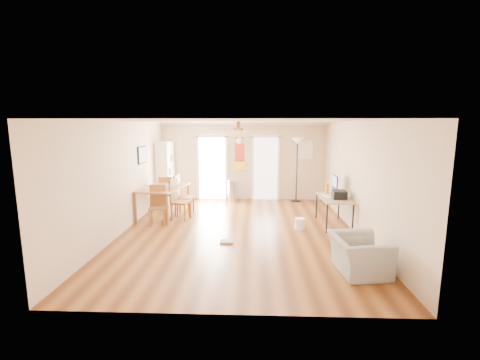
{
  "coord_description": "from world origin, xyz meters",
  "views": [
    {
      "loc": [
        0.32,
        -7.58,
        2.53
      ],
      "look_at": [
        0.0,
        0.6,
        1.15
      ],
      "focal_mm": 24.76,
      "sensor_mm": 36.0,
      "label": 1
    }
  ],
  "objects_px": {
    "trash_can": "(233,191)",
    "printer": "(339,194)",
    "dining_chair_right_a": "(184,195)",
    "armchair": "(359,255)",
    "torchiere_lamp": "(297,170)",
    "wastebasket_a": "(300,224)",
    "dining_chair_far": "(166,192)",
    "dining_table": "(164,201)",
    "computer_desk": "(333,211)",
    "dining_chair_right_b": "(181,200)",
    "dining_chair_near": "(157,205)",
    "bookshelf": "(165,172)"
  },
  "relations": [
    {
      "from": "dining_table",
      "to": "printer",
      "type": "distance_m",
      "value": 4.69
    },
    {
      "from": "trash_can",
      "to": "printer",
      "type": "distance_m",
      "value": 3.93
    },
    {
      "from": "dining_chair_right_b",
      "to": "trash_can",
      "type": "height_order",
      "value": "dining_chair_right_b"
    },
    {
      "from": "trash_can",
      "to": "armchair",
      "type": "distance_m",
      "value": 5.86
    },
    {
      "from": "dining_table",
      "to": "wastebasket_a",
      "type": "relative_size",
      "value": 5.91
    },
    {
      "from": "printer",
      "to": "dining_chair_near",
      "type": "bearing_deg",
      "value": -176.76
    },
    {
      "from": "dining_chair_near",
      "to": "armchair",
      "type": "bearing_deg",
      "value": -41.48
    },
    {
      "from": "bookshelf",
      "to": "torchiere_lamp",
      "type": "xyz_separation_m",
      "value": [
        4.29,
        0.22,
        0.06
      ]
    },
    {
      "from": "trash_can",
      "to": "wastebasket_a",
      "type": "relative_size",
      "value": 2.51
    },
    {
      "from": "trash_can",
      "to": "wastebasket_a",
      "type": "height_order",
      "value": "trash_can"
    },
    {
      "from": "dining_chair_right_a",
      "to": "wastebasket_a",
      "type": "distance_m",
      "value": 3.33
    },
    {
      "from": "dining_chair_near",
      "to": "dining_table",
      "type": "bearing_deg",
      "value": 83.93
    },
    {
      "from": "dining_table",
      "to": "trash_can",
      "type": "relative_size",
      "value": 2.35
    },
    {
      "from": "dining_chair_near",
      "to": "dining_chair_right_a",
      "type": "bearing_deg",
      "value": 51.97
    },
    {
      "from": "dining_table",
      "to": "dining_chair_right_a",
      "type": "height_order",
      "value": "dining_chair_right_a"
    },
    {
      "from": "wastebasket_a",
      "to": "computer_desk",
      "type": "bearing_deg",
      "value": 23.26
    },
    {
      "from": "bookshelf",
      "to": "trash_can",
      "type": "relative_size",
      "value": 2.8
    },
    {
      "from": "dining_chair_near",
      "to": "computer_desk",
      "type": "relative_size",
      "value": 0.73
    },
    {
      "from": "trash_can",
      "to": "printer",
      "type": "bearing_deg",
      "value": -44.2
    },
    {
      "from": "bookshelf",
      "to": "dining_chair_right_a",
      "type": "distance_m",
      "value": 1.87
    },
    {
      "from": "computer_desk",
      "to": "wastebasket_a",
      "type": "xyz_separation_m",
      "value": [
        -0.89,
        -0.38,
        -0.22
      ]
    },
    {
      "from": "dining_chair_right_a",
      "to": "armchair",
      "type": "distance_m",
      "value": 5.17
    },
    {
      "from": "dining_chair_right_b",
      "to": "dining_chair_far",
      "type": "xyz_separation_m",
      "value": [
        -0.72,
        1.23,
        -0.05
      ]
    },
    {
      "from": "dining_chair_right_a",
      "to": "dining_chair_near",
      "type": "height_order",
      "value": "dining_chair_right_a"
    },
    {
      "from": "dining_chair_right_a",
      "to": "armchair",
      "type": "xyz_separation_m",
      "value": [
        3.75,
        -3.55,
        -0.24
      ]
    },
    {
      "from": "dining_chair_right_a",
      "to": "trash_can",
      "type": "xyz_separation_m",
      "value": [
        1.25,
        1.75,
        -0.21
      ]
    },
    {
      "from": "dining_chair_right_a",
      "to": "torchiere_lamp",
      "type": "relative_size",
      "value": 0.54
    },
    {
      "from": "dining_chair_far",
      "to": "computer_desk",
      "type": "distance_m",
      "value": 4.94
    },
    {
      "from": "dining_chair_right_a",
      "to": "dining_chair_near",
      "type": "bearing_deg",
      "value": 157.3
    },
    {
      "from": "bookshelf",
      "to": "computer_desk",
      "type": "relative_size",
      "value": 1.46
    },
    {
      "from": "trash_can",
      "to": "printer",
      "type": "height_order",
      "value": "printer"
    },
    {
      "from": "wastebasket_a",
      "to": "dining_table",
      "type": "bearing_deg",
      "value": 163.45
    },
    {
      "from": "dining_chair_far",
      "to": "printer",
      "type": "bearing_deg",
      "value": 150.47
    },
    {
      "from": "dining_chair_far",
      "to": "computer_desk",
      "type": "relative_size",
      "value": 0.72
    },
    {
      "from": "dining_chair_far",
      "to": "torchiere_lamp",
      "type": "xyz_separation_m",
      "value": [
        4.08,
        1.02,
        0.56
      ]
    },
    {
      "from": "dining_chair_right_a",
      "to": "dining_chair_near",
      "type": "relative_size",
      "value": 1.13
    },
    {
      "from": "armchair",
      "to": "dining_chair_far",
      "type": "bearing_deg",
      "value": 40.23
    },
    {
      "from": "dining_table",
      "to": "computer_desk",
      "type": "height_order",
      "value": "dining_table"
    },
    {
      "from": "printer",
      "to": "dining_chair_right_b",
      "type": "bearing_deg",
      "value": 176.7
    },
    {
      "from": "torchiere_lamp",
      "to": "dining_table",
      "type": "bearing_deg",
      "value": -153.89
    },
    {
      "from": "dining_chair_near",
      "to": "armchair",
      "type": "relative_size",
      "value": 1.02
    },
    {
      "from": "dining_chair_near",
      "to": "trash_can",
      "type": "bearing_deg",
      "value": 47.06
    },
    {
      "from": "dining_table",
      "to": "dining_chair_right_a",
      "type": "xyz_separation_m",
      "value": [
        0.55,
        0.13,
        0.15
      ]
    },
    {
      "from": "dining_table",
      "to": "computer_desk",
      "type": "xyz_separation_m",
      "value": [
        4.51,
        -0.69,
        -0.05
      ]
    },
    {
      "from": "dining_chair_far",
      "to": "armchair",
      "type": "xyz_separation_m",
      "value": [
        4.47,
        -4.32,
        -0.17
      ]
    },
    {
      "from": "dining_chair_right_b",
      "to": "dining_chair_right_a",
      "type": "bearing_deg",
      "value": 12.35
    },
    {
      "from": "dining_chair_right_b",
      "to": "printer",
      "type": "bearing_deg",
      "value": -84.67
    },
    {
      "from": "dining_chair_near",
      "to": "wastebasket_a",
      "type": "height_order",
      "value": "dining_chair_near"
    },
    {
      "from": "torchiere_lamp",
      "to": "wastebasket_a",
      "type": "bearing_deg",
      "value": -95.56
    },
    {
      "from": "bookshelf",
      "to": "dining_chair_right_b",
      "type": "bearing_deg",
      "value": -79.14
    }
  ]
}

